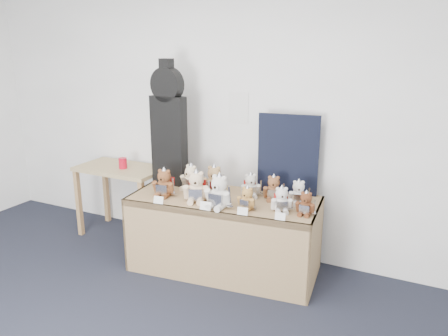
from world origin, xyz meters
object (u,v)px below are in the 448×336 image
at_px(teddy_front_centre, 219,193).
at_px(red_cup, 123,163).
at_px(teddy_back_left, 191,178).
at_px(display_table, 221,216).
at_px(guitar_case, 169,125).
at_px(teddy_front_end, 306,204).
at_px(teddy_back_centre_right, 251,186).
at_px(teddy_front_far_right, 282,200).
at_px(side_table, 121,178).
at_px(teddy_front_right, 247,199).
at_px(teddy_back_centre_left, 214,180).
at_px(teddy_back_right, 273,189).
at_px(teddy_front_left, 196,188).
at_px(teddy_back_end, 298,193).
at_px(teddy_front_far_left, 164,184).

bearing_deg(teddy_front_centre, red_cup, 165.07).
bearing_deg(teddy_back_left, display_table, -8.82).
relative_size(guitar_case, teddy_front_end, 5.48).
distance_m(red_cup, teddy_front_centre, 1.41).
bearing_deg(teddy_back_centre_right, teddy_front_centre, -138.02).
distance_m(teddy_front_far_right, teddy_back_centre_right, 0.45).
height_order(display_table, red_cup, red_cup).
height_order(side_table, teddy_front_right, teddy_front_right).
relative_size(teddy_back_centre_left, teddy_back_right, 1.16).
height_order(display_table, teddy_front_left, teddy_front_left).
bearing_deg(teddy_back_centre_right, display_table, -159.82).
distance_m(teddy_front_left, teddy_front_right, 0.48).
distance_m(display_table, teddy_back_left, 0.50).
bearing_deg(teddy_back_left, teddy_back_end, 15.68).
height_order(teddy_front_end, teddy_back_end, teddy_back_end).
distance_m(teddy_front_end, teddy_back_left, 1.18).
bearing_deg(teddy_front_far_left, guitar_case, 105.86).
height_order(red_cup, teddy_front_end, teddy_front_end).
height_order(teddy_front_left, teddy_back_left, teddy_front_left).
bearing_deg(teddy_front_left, teddy_back_centre_right, 19.81).
bearing_deg(guitar_case, teddy_front_far_left, -61.06).
xyz_separation_m(teddy_back_left, teddy_back_centre_left, (0.24, 0.02, 0.01)).
height_order(teddy_front_end, teddy_back_centre_right, teddy_back_centre_right).
relative_size(side_table, teddy_front_far_right, 3.87).
xyz_separation_m(teddy_back_left, teddy_back_end, (1.04, 0.08, -0.01)).
relative_size(guitar_case, teddy_front_centre, 3.70).
relative_size(teddy_front_end, teddy_back_centre_right, 0.91).
bearing_deg(teddy_back_right, teddy_front_left, -165.64).
relative_size(teddy_front_far_right, teddy_back_end, 1.01).
height_order(side_table, teddy_front_end, teddy_front_end).
bearing_deg(display_table, teddy_front_far_right, -7.81).
bearing_deg(teddy_front_centre, display_table, 112.20).
height_order(teddy_front_left, teddy_front_end, teddy_front_left).
xyz_separation_m(teddy_front_end, teddy_back_centre_right, (-0.58, 0.21, 0.01)).
distance_m(teddy_front_end, teddy_back_end, 0.25).
relative_size(teddy_back_right, teddy_back_end, 1.04).
bearing_deg(teddy_back_centre_left, teddy_front_centre, -67.36).
bearing_deg(red_cup, side_table, 152.36).
relative_size(teddy_front_centre, teddy_front_right, 1.47).
height_order(teddy_front_left, teddy_back_end, teddy_front_left).
bearing_deg(teddy_front_far_right, teddy_front_left, 163.06).
bearing_deg(teddy_back_centre_left, side_table, 163.50).
bearing_deg(display_table, teddy_front_right, -24.52).
bearing_deg(teddy_front_end, teddy_back_centre_right, 158.07).
distance_m(teddy_front_centre, teddy_back_centre_right, 0.40).
height_order(teddy_front_far_left, teddy_back_end, teddy_front_far_left).
bearing_deg(teddy_back_right, display_table, -166.23).
bearing_deg(side_table, red_cup, -27.46).
height_order(teddy_back_centre_left, teddy_back_right, teddy_back_centre_left).
height_order(teddy_front_right, teddy_back_left, teddy_back_left).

